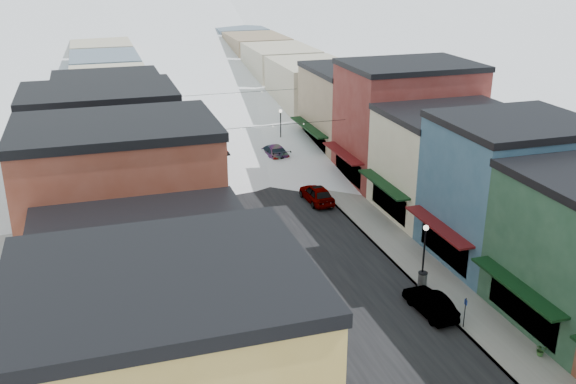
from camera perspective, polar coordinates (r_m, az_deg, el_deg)
road at (r=79.63m, az=-6.00°, el=5.07°), size 10.00×160.00×0.01m
sidewalk_left at (r=78.65m, az=-10.73°, el=4.68°), size 3.20×160.00×0.15m
sidewalk_right at (r=81.09m, az=-1.41°, el=5.52°), size 3.20×160.00×0.15m
curb_left at (r=78.83m, az=-9.61°, el=4.78°), size 0.10×160.00×0.15m
curb_right at (r=80.69m, az=-2.48°, el=5.43°), size 0.10×160.00×0.15m
bldg_l_cream at (r=32.43m, az=-12.29°, el=-10.71°), size 11.30×8.20×9.50m
bldg_l_brick_near at (r=38.86m, az=-14.37°, el=-2.89°), size 12.30×8.20×12.50m
bldg_l_grayblue at (r=47.41m, az=-14.26°, el=-0.80°), size 11.30×9.20×9.00m
bldg_l_brick_far at (r=55.59m, az=-16.01°, el=3.32°), size 13.30×9.20×11.00m
bldg_l_tan at (r=65.38m, az=-15.44°, el=5.49°), size 11.30×11.20×10.00m
bldg_r_blue at (r=48.54m, az=19.11°, el=0.13°), size 11.30×9.20×10.50m
bldg_r_cream at (r=56.06m, az=14.15°, el=2.57°), size 12.30×9.20×9.00m
bldg_r_brick_far at (r=63.45m, az=10.50°, el=6.14°), size 13.30×9.20×11.50m
bldg_r_tan at (r=72.02m, az=6.08°, el=7.29°), size 11.30×11.20×9.50m
distant_blocks at (r=100.87m, az=-8.78°, el=10.61°), size 34.00×55.00×8.00m
overhead_cables at (r=66.24m, az=-4.00°, el=7.45°), size 16.40×15.04×0.04m
car_silver_sedan at (r=40.74m, az=0.09°, el=-9.57°), size 2.58×5.16×1.69m
car_dark_hatch at (r=50.93m, az=-3.96°, el=-3.30°), size 1.48×4.17×1.37m
car_silver_wagon at (r=67.29m, az=-7.19°, el=2.73°), size 2.59×5.34×1.50m
car_green_sedan at (r=41.64m, az=12.53°, el=-9.61°), size 1.79×4.43×1.43m
car_gray_suv at (r=57.74m, az=2.58°, el=-0.15°), size 2.16×4.87×1.63m
car_black_sedan at (r=69.66m, az=-1.32°, el=3.59°), size 2.76×5.89×1.66m
car_lane_silver at (r=68.20m, az=-5.88°, el=3.11°), size 2.56×5.14×1.68m
car_lane_white at (r=92.50m, az=-6.47°, el=7.74°), size 2.53×5.36×1.48m
parking_sign at (r=40.22m, az=15.45°, el=-10.10°), size 0.05×0.27×1.97m
trash_can at (r=44.28m, az=11.87°, el=-7.62°), size 0.64×0.64×1.08m
streetlamp_near at (r=43.37m, az=12.02°, el=-4.90°), size 0.37×0.37×4.47m
streetlamp_far at (r=72.13m, az=-0.66°, el=6.04°), size 0.38×0.38×4.62m
planter_near at (r=39.43m, az=21.56°, el=-12.95°), size 0.73×0.67×0.68m
snow_pile_mid at (r=48.49m, az=-3.55°, el=-4.80°), size 2.57×2.78×1.09m
snow_pile_far at (r=61.98m, az=-7.11°, el=0.85°), size 2.27×2.60×0.96m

